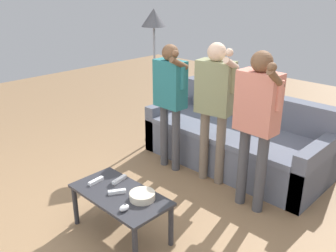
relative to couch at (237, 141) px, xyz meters
The scene contains 12 objects.
ground_plane 1.61m from the couch, 85.13° to the right, with size 12.00×12.00×0.00m, color #93704C.
couch is the anchor object (origin of this frame).
coffee_table 1.83m from the couch, 88.03° to the right, with size 0.88×0.45×0.41m.
snack_bowl 1.78m from the couch, 81.47° to the right, with size 0.21×0.21×0.06m, color beige.
game_remote_nunchuk 1.98m from the couch, 81.83° to the right, with size 0.06×0.09×0.05m.
floor_lamp 1.73m from the couch, behind, with size 0.32×0.32×1.76m.
player_left 1.02m from the couch, 128.10° to the right, with size 0.43×0.28×1.45m.
player_center 0.86m from the couch, 85.41° to the right, with size 0.46×0.28×1.51m.
player_right 1.15m from the couch, 47.88° to the right, with size 0.45×0.31×1.52m.
game_remote_wand_near 1.88m from the couch, 96.96° to the right, with size 0.05×0.16×0.03m.
game_remote_wand_far 1.71m from the couch, 93.33° to the right, with size 0.06×0.16×0.03m.
game_remote_wand_spare 1.85m from the couch, 88.58° to the right, with size 0.11×0.15×0.03m.
Camera 1 is at (2.04, -1.84, 2.04)m, focal length 38.84 mm.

